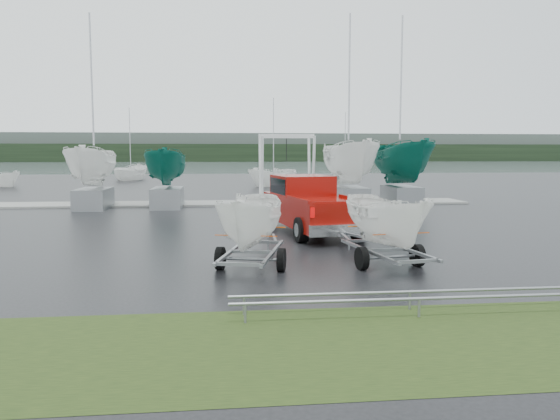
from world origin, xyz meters
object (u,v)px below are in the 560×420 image
object	(u,v)px
trailer_hitched	(388,178)
boat_hoist	(286,159)
pickup_truck	(308,203)
trailer_parked	(252,177)

from	to	relation	value
trailer_hitched	boat_hoist	world-z (taller)	trailer_hitched
trailer_hitched	boat_hoist	bearing A→B (deg)	82.54
pickup_truck	trailer_parked	world-z (taller)	trailer_parked
pickup_truck	trailer_parked	size ratio (longest dim) A/B	1.52
trailer_hitched	trailer_parked	distance (m)	3.58
boat_hoist	pickup_truck	bearing A→B (deg)	-92.80
pickup_truck	trailer_parked	xyz separation A→B (m)	(-2.53, -6.56, 1.28)
trailer_parked	trailer_hitched	bearing A→B (deg)	12.66
trailer_parked	pickup_truck	bearing A→B (deg)	83.00
trailer_parked	boat_hoist	bearing A→B (deg)	94.44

